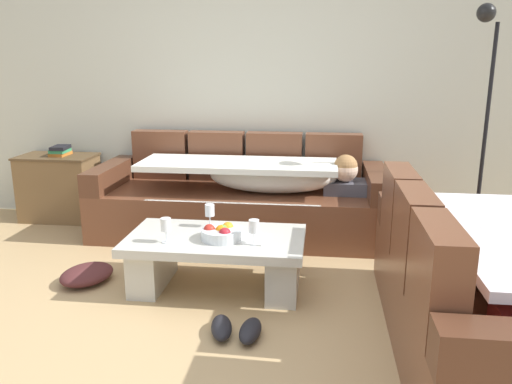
{
  "coord_description": "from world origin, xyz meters",
  "views": [
    {
      "loc": [
        0.68,
        -2.78,
        1.54
      ],
      "look_at": [
        0.2,
        1.03,
        0.55
      ],
      "focal_mm": 36.12,
      "sensor_mm": 36.0,
      "label": 1
    }
  ],
  "objects_px": {
    "couch_along_wall": "(245,199)",
    "floor_lamp": "(482,115)",
    "fruit_bowl": "(222,233)",
    "couch_near_window": "(480,293)",
    "coffee_table": "(217,256)",
    "open_magazine": "(245,238)",
    "wine_glass_near_right": "(254,227)",
    "wine_glass_far_back": "(210,211)",
    "pair_of_shoes": "(236,329)",
    "book_stack_on_cabinet": "(60,151)",
    "side_cabinet": "(59,187)",
    "crumpled_garment": "(87,274)",
    "wine_glass_near_left": "(166,226)"
  },
  "relations": [
    {
      "from": "crumpled_garment",
      "to": "coffee_table",
      "type": "bearing_deg",
      "value": 1.67
    },
    {
      "from": "floor_lamp",
      "to": "open_magazine",
      "type": "bearing_deg",
      "value": -148.33
    },
    {
      "from": "fruit_bowl",
      "to": "couch_near_window",
      "type": "bearing_deg",
      "value": -20.09
    },
    {
      "from": "side_cabinet",
      "to": "floor_lamp",
      "type": "xyz_separation_m",
      "value": [
        3.8,
        -0.34,
        0.8
      ]
    },
    {
      "from": "coffee_table",
      "to": "fruit_bowl",
      "type": "relative_size",
      "value": 4.29
    },
    {
      "from": "open_magazine",
      "to": "couch_near_window",
      "type": "bearing_deg",
      "value": -13.14
    },
    {
      "from": "wine_glass_near_right",
      "to": "floor_lamp",
      "type": "relative_size",
      "value": 0.09
    },
    {
      "from": "wine_glass_near_right",
      "to": "crumpled_garment",
      "type": "relative_size",
      "value": 0.42
    },
    {
      "from": "couch_near_window",
      "to": "coffee_table",
      "type": "height_order",
      "value": "couch_near_window"
    },
    {
      "from": "wine_glass_near_left",
      "to": "pair_of_shoes",
      "type": "distance_m",
      "value": 0.84
    },
    {
      "from": "pair_of_shoes",
      "to": "book_stack_on_cabinet",
      "type": "bearing_deg",
      "value": 135.43
    },
    {
      "from": "fruit_bowl",
      "to": "couch_along_wall",
      "type": "bearing_deg",
      "value": 91.05
    },
    {
      "from": "fruit_bowl",
      "to": "wine_glass_near_left",
      "type": "xyz_separation_m",
      "value": [
        -0.35,
        -0.11,
        0.07
      ]
    },
    {
      "from": "coffee_table",
      "to": "crumpled_garment",
      "type": "distance_m",
      "value": 0.96
    },
    {
      "from": "crumpled_garment",
      "to": "wine_glass_near_left",
      "type": "bearing_deg",
      "value": -11.9
    },
    {
      "from": "couch_along_wall",
      "to": "book_stack_on_cabinet",
      "type": "xyz_separation_m",
      "value": [
        -1.83,
        0.22,
        0.36
      ]
    },
    {
      "from": "couch_near_window",
      "to": "fruit_bowl",
      "type": "distance_m",
      "value": 1.6
    },
    {
      "from": "open_magazine",
      "to": "floor_lamp",
      "type": "distance_m",
      "value": 2.17
    },
    {
      "from": "wine_glass_near_left",
      "to": "wine_glass_far_back",
      "type": "distance_m",
      "value": 0.42
    },
    {
      "from": "wine_glass_far_back",
      "to": "floor_lamp",
      "type": "bearing_deg",
      "value": 22.64
    },
    {
      "from": "crumpled_garment",
      "to": "floor_lamp",
      "type": "bearing_deg",
      "value": 20.32
    },
    {
      "from": "floor_lamp",
      "to": "crumpled_garment",
      "type": "xyz_separation_m",
      "value": [
        -2.89,
        -1.07,
        -1.06
      ]
    },
    {
      "from": "pair_of_shoes",
      "to": "open_magazine",
      "type": "bearing_deg",
      "value": 92.75
    },
    {
      "from": "couch_along_wall",
      "to": "crumpled_garment",
      "type": "height_order",
      "value": "couch_along_wall"
    },
    {
      "from": "open_magazine",
      "to": "couch_along_wall",
      "type": "bearing_deg",
      "value": 108.32
    },
    {
      "from": "fruit_bowl",
      "to": "pair_of_shoes",
      "type": "bearing_deg",
      "value": -72.1
    },
    {
      "from": "coffee_table",
      "to": "wine_glass_near_right",
      "type": "distance_m",
      "value": 0.4
    },
    {
      "from": "side_cabinet",
      "to": "floor_lamp",
      "type": "height_order",
      "value": "floor_lamp"
    },
    {
      "from": "open_magazine",
      "to": "book_stack_on_cabinet",
      "type": "height_order",
      "value": "book_stack_on_cabinet"
    },
    {
      "from": "couch_along_wall",
      "to": "book_stack_on_cabinet",
      "type": "distance_m",
      "value": 1.88
    },
    {
      "from": "couch_along_wall",
      "to": "floor_lamp",
      "type": "relative_size",
      "value": 1.31
    },
    {
      "from": "side_cabinet",
      "to": "pair_of_shoes",
      "type": "bearing_deg",
      "value": -43.94
    },
    {
      "from": "couch_along_wall",
      "to": "pair_of_shoes",
      "type": "height_order",
      "value": "couch_along_wall"
    },
    {
      "from": "wine_glass_near_right",
      "to": "crumpled_garment",
      "type": "height_order",
      "value": "wine_glass_near_right"
    },
    {
      "from": "side_cabinet",
      "to": "crumpled_garment",
      "type": "relative_size",
      "value": 1.8
    },
    {
      "from": "couch_along_wall",
      "to": "couch_near_window",
      "type": "relative_size",
      "value": 1.27
    },
    {
      "from": "wine_glass_near_right",
      "to": "wine_glass_far_back",
      "type": "relative_size",
      "value": 1.0
    },
    {
      "from": "fruit_bowl",
      "to": "pair_of_shoes",
      "type": "distance_m",
      "value": 0.71
    },
    {
      "from": "couch_along_wall",
      "to": "floor_lamp",
      "type": "height_order",
      "value": "floor_lamp"
    },
    {
      "from": "book_stack_on_cabinet",
      "to": "pair_of_shoes",
      "type": "height_order",
      "value": "book_stack_on_cabinet"
    },
    {
      "from": "open_magazine",
      "to": "book_stack_on_cabinet",
      "type": "xyz_separation_m",
      "value": [
        -2.01,
        1.42,
        0.3
      ]
    },
    {
      "from": "open_magazine",
      "to": "side_cabinet",
      "type": "height_order",
      "value": "side_cabinet"
    },
    {
      "from": "couch_near_window",
      "to": "wine_glass_far_back",
      "type": "height_order",
      "value": "couch_near_window"
    },
    {
      "from": "side_cabinet",
      "to": "crumpled_garment",
      "type": "xyz_separation_m",
      "value": [
        0.91,
        -1.41,
        -0.26
      ]
    },
    {
      "from": "coffee_table",
      "to": "open_magazine",
      "type": "bearing_deg",
      "value": -9.22
    },
    {
      "from": "coffee_table",
      "to": "wine_glass_far_back",
      "type": "height_order",
      "value": "wine_glass_far_back"
    },
    {
      "from": "crumpled_garment",
      "to": "open_magazine",
      "type": "bearing_deg",
      "value": -0.29
    },
    {
      "from": "fruit_bowl",
      "to": "side_cabinet",
      "type": "relative_size",
      "value": 0.39
    },
    {
      "from": "couch_along_wall",
      "to": "fruit_bowl",
      "type": "xyz_separation_m",
      "value": [
        0.02,
        -1.21,
        0.1
      ]
    },
    {
      "from": "floor_lamp",
      "to": "wine_glass_near_right",
      "type": "bearing_deg",
      "value": -145.08
    }
  ]
}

